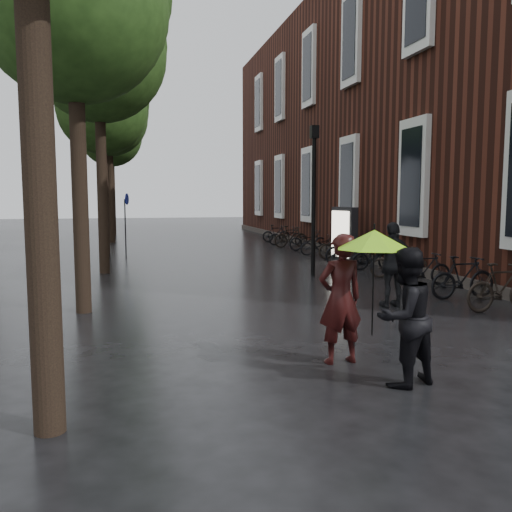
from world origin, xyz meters
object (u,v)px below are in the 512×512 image
object	(u,v)px
person_black	(405,317)
ad_lightbox	(344,235)
parked_bicycles	(341,249)
person_burgundy	(340,299)
lamp_post	(314,186)
pedestrian_walking	(393,265)

from	to	relation	value
person_black	ad_lightbox	xyz separation A→B (m)	(4.28, 12.26, 0.14)
parked_bicycles	ad_lightbox	size ratio (longest dim) A/B	9.22
person_burgundy	person_black	xyz separation A→B (m)	(0.43, -1.07, -0.06)
person_burgundy	person_black	bearing A→B (deg)	106.43
ad_lightbox	person_black	bearing A→B (deg)	-118.58
lamp_post	ad_lightbox	bearing A→B (deg)	52.07
person_black	ad_lightbox	size ratio (longest dim) A/B	0.87
person_black	person_burgundy	bearing A→B (deg)	-86.53
parked_bicycles	person_black	bearing A→B (deg)	-109.01
person_black	pedestrian_walking	size ratio (longest dim) A/B	0.95
ad_lightbox	lamp_post	xyz separation A→B (m)	(-2.16, -2.77, 1.72)
person_burgundy	lamp_post	distance (m)	8.98
person_burgundy	person_black	size ratio (longest dim) A/B	1.06
person_black	pedestrian_walking	bearing A→B (deg)	-134.52
person_burgundy	pedestrian_walking	xyz separation A→B (m)	(2.67, 3.51, -0.01)
person_black	pedestrian_walking	distance (m)	5.10
person_black	ad_lightbox	bearing A→B (deg)	-127.75
lamp_post	pedestrian_walking	bearing A→B (deg)	-88.68
person_burgundy	lamp_post	size ratio (longest dim) A/B	0.42
ad_lightbox	pedestrian_walking	bearing A→B (deg)	-114.24
person_black	ad_lightbox	world-z (taller)	ad_lightbox
pedestrian_walking	parked_bicycles	size ratio (longest dim) A/B	0.10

